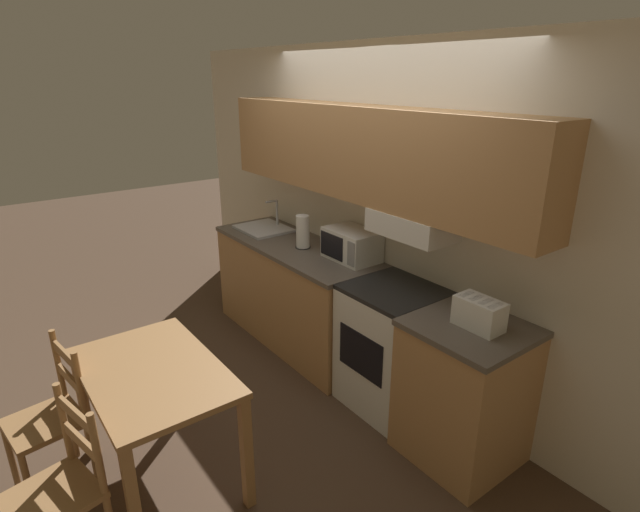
% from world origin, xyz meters
% --- Properties ---
extents(ground_plane, '(16.00, 16.00, 0.00)m').
position_xyz_m(ground_plane, '(0.00, 0.00, 0.00)').
color(ground_plane, '#4C3828').
extents(wall_back, '(5.47, 0.38, 2.55)m').
position_xyz_m(wall_back, '(0.01, -0.07, 1.51)').
color(wall_back, silver).
rests_on(wall_back, ground_plane).
extents(lower_counter_main, '(1.78, 0.64, 0.92)m').
position_xyz_m(lower_counter_main, '(-0.65, -0.31, 0.46)').
color(lower_counter_main, tan).
rests_on(lower_counter_main, ground_plane).
extents(lower_counter_right_stub, '(0.67, 0.64, 0.92)m').
position_xyz_m(lower_counter_right_stub, '(1.21, -0.31, 0.46)').
color(lower_counter_right_stub, tan).
rests_on(lower_counter_right_stub, ground_plane).
extents(stove_range, '(0.62, 0.60, 0.92)m').
position_xyz_m(stove_range, '(0.55, -0.30, 0.46)').
color(stove_range, white).
rests_on(stove_range, ground_plane).
extents(microwave, '(0.44, 0.30, 0.24)m').
position_xyz_m(microwave, '(-0.07, -0.16, 1.05)').
color(microwave, white).
rests_on(microwave, lower_counter_main).
extents(toaster, '(0.29, 0.16, 0.18)m').
position_xyz_m(toaster, '(1.24, -0.31, 1.01)').
color(toaster, white).
rests_on(toaster, lower_counter_right_stub).
extents(sink_basin, '(0.49, 0.41, 0.27)m').
position_xyz_m(sink_basin, '(-1.18, -0.31, 0.94)').
color(sink_basin, '#B7BABF').
rests_on(sink_basin, lower_counter_main).
extents(paper_towel_roll, '(0.13, 0.13, 0.28)m').
position_xyz_m(paper_towel_roll, '(-0.53, -0.31, 1.06)').
color(paper_towel_roll, black).
rests_on(paper_towel_roll, lower_counter_main).
extents(dining_table, '(1.06, 0.69, 0.76)m').
position_xyz_m(dining_table, '(0.27, -1.91, 0.64)').
color(dining_table, '#9E7042').
rests_on(dining_table, ground_plane).
extents(chair_left_of_table, '(0.43, 0.43, 0.91)m').
position_xyz_m(chair_left_of_table, '(-0.05, -2.41, 0.45)').
color(chair_left_of_table, '#9E7042').
rests_on(chair_left_of_table, ground_plane).
extents(chair_right_of_table, '(0.45, 0.45, 0.91)m').
position_xyz_m(chair_right_of_table, '(0.56, -2.48, 0.45)').
color(chair_right_of_table, '#9E7042').
rests_on(chair_right_of_table, ground_plane).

